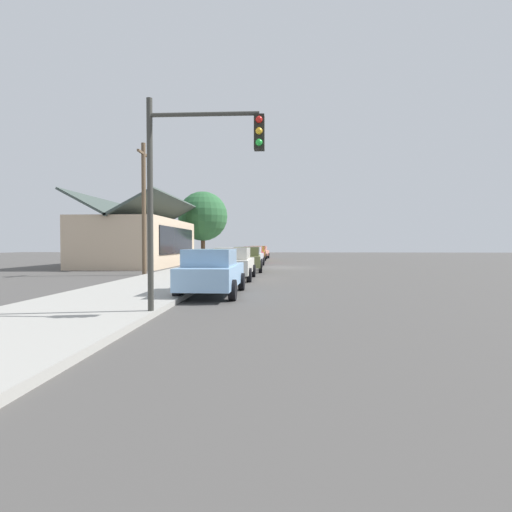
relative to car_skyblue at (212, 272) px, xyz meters
The scene contains 14 objects.
ground_plane 17.02m from the car_skyblue, ahead, with size 120.00×120.00×0.00m, color #4C4947.
sidewalk_curb 17.00m from the car_skyblue, ahead, with size 60.00×4.20×0.16m, color #A3A099.
car_skyblue is the anchor object (origin of this frame).
car_ivory 6.26m from the car_skyblue, ahead, with size 4.77×1.98×1.59m.
car_olive 12.25m from the car_skyblue, ahead, with size 4.71×2.14×1.59m.
car_silver 18.47m from the car_skyblue, ahead, with size 4.34×2.14×1.59m.
car_cherry 23.96m from the car_skyblue, ahead, with size 4.35×2.07×1.59m.
car_mustard 30.41m from the car_skyblue, ahead, with size 4.81×2.09×1.59m.
car_coral 36.07m from the car_skyblue, ahead, with size 4.74×2.29×1.59m.
storefront_building 21.06m from the car_skyblue, 25.83° to the left, with size 13.54×6.62×5.57m.
shade_tree 28.88m from the car_skyblue, 11.35° to the left, with size 5.16×5.16×7.30m.
traffic_light_main 5.05m from the car_skyblue, behind, with size 0.37×2.79×5.20m.
utility_pole_wooden 10.78m from the car_skyblue, 31.41° to the left, with size 1.80×0.24×7.50m.
fire_hydrant_red 31.34m from the car_skyblue, ahead, with size 0.22×0.22×0.71m.
Camera 1 is at (-30.43, 0.55, 1.74)m, focal length 28.16 mm.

